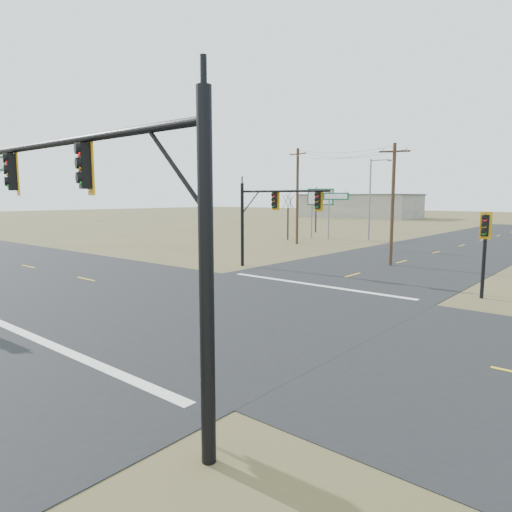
# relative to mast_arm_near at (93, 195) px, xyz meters

# --- Properties ---
(ground) EXTENTS (320.00, 320.00, 0.00)m
(ground) POSITION_rel_mast_arm_near_xyz_m (-4.30, 8.85, -5.12)
(ground) COLOR brown
(ground) RESTS_ON ground
(road_ew) EXTENTS (160.00, 14.00, 0.02)m
(road_ew) POSITION_rel_mast_arm_near_xyz_m (-4.30, 8.85, -5.11)
(road_ew) COLOR black
(road_ew) RESTS_ON ground
(road_ns) EXTENTS (14.00, 160.00, 0.02)m
(road_ns) POSITION_rel_mast_arm_near_xyz_m (-4.30, 8.85, -5.11)
(road_ns) COLOR black
(road_ns) RESTS_ON ground
(stop_bar_near) EXTENTS (12.00, 0.40, 0.01)m
(stop_bar_near) POSITION_rel_mast_arm_near_xyz_m (-4.30, 1.35, -5.09)
(stop_bar_near) COLOR silver
(stop_bar_near) RESTS_ON road_ns
(stop_bar_far) EXTENTS (12.00, 0.40, 0.01)m
(stop_bar_far) POSITION_rel_mast_arm_near_xyz_m (-4.30, 16.35, -5.09)
(stop_bar_far) COLOR silver
(stop_bar_far) RESTS_ON road_ns
(mast_arm_near) EXTENTS (10.34, 0.55, 7.02)m
(mast_arm_near) POSITION_rel_mast_arm_near_xyz_m (0.00, 0.00, 0.00)
(mast_arm_near) COLOR black
(mast_arm_near) RESTS_ON ground
(mast_arm_far) EXTENTS (8.82, 0.58, 6.08)m
(mast_arm_far) POSITION_rel_mast_arm_near_xyz_m (-9.33, 19.33, -0.70)
(mast_arm_far) COLOR black
(mast_arm_far) RESTS_ON ground
(pedestal_signal_ne) EXTENTS (0.67, 0.58, 4.39)m
(pedestal_signal_ne) POSITION_rel_mast_arm_near_xyz_m (3.95, 18.78, -1.91)
(pedestal_signal_ne) COLOR black
(pedestal_signal_ne) RESTS_ON ground
(utility_pole_near) EXTENTS (2.08, 0.92, 8.97)m
(utility_pole_near) POSITION_rel_mast_arm_near_xyz_m (-4.24, 26.56, -0.44)
(utility_pole_near) COLOR #4D3221
(utility_pole_near) RESTS_ON ground
(utility_pole_far) EXTENTS (2.46, 0.69, 10.24)m
(utility_pole_far) POSITION_rel_mast_arm_near_xyz_m (-18.70, 35.11, 0.17)
(utility_pole_far) COLOR #4D3221
(utility_pole_far) RESTS_ON ground
(highway_sign) EXTENTS (3.09, 1.18, 6.11)m
(highway_sign) POSITION_rel_mast_arm_near_xyz_m (-20.40, 42.52, -0.80)
(highway_sign) COLOR slate
(highway_sign) RESTS_ON ground
(streetlight_c) EXTENTS (2.67, 0.41, 9.52)m
(streetlight_c) POSITION_rel_mast_arm_near_xyz_m (-14.65, 44.56, 0.23)
(streetlight_c) COLOR slate
(streetlight_c) RESTS_ON ground
(bare_tree_a) EXTENTS (2.94, 2.94, 5.93)m
(bare_tree_a) POSITION_rel_mast_arm_near_xyz_m (-22.21, 38.25, -0.43)
(bare_tree_a) COLOR black
(bare_tree_a) RESTS_ON ground
(bare_tree_b) EXTENTS (2.78, 2.78, 6.95)m
(bare_tree_b) POSITION_rel_mast_arm_near_xyz_m (-26.08, 50.44, 0.44)
(bare_tree_b) COLOR black
(bare_tree_b) RESTS_ON ground
(warehouse_left) EXTENTS (28.00, 14.00, 5.50)m
(warehouse_left) POSITION_rel_mast_arm_near_xyz_m (-44.30, 98.85, -2.37)
(warehouse_left) COLOR #A59F92
(warehouse_left) RESTS_ON ground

